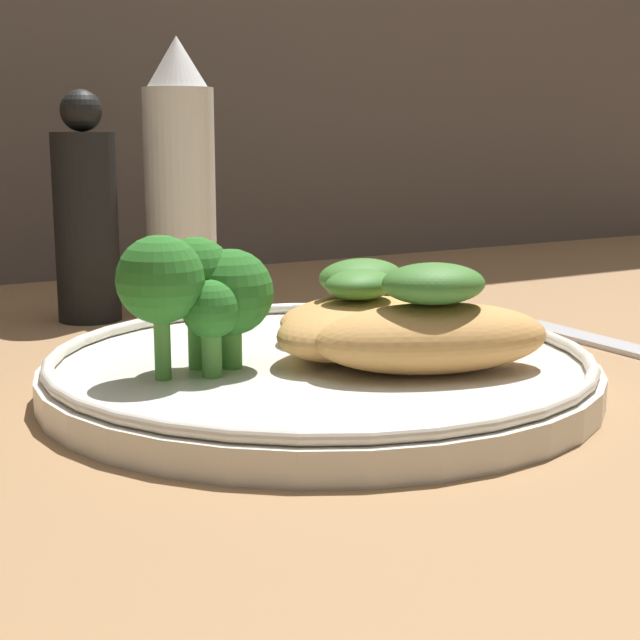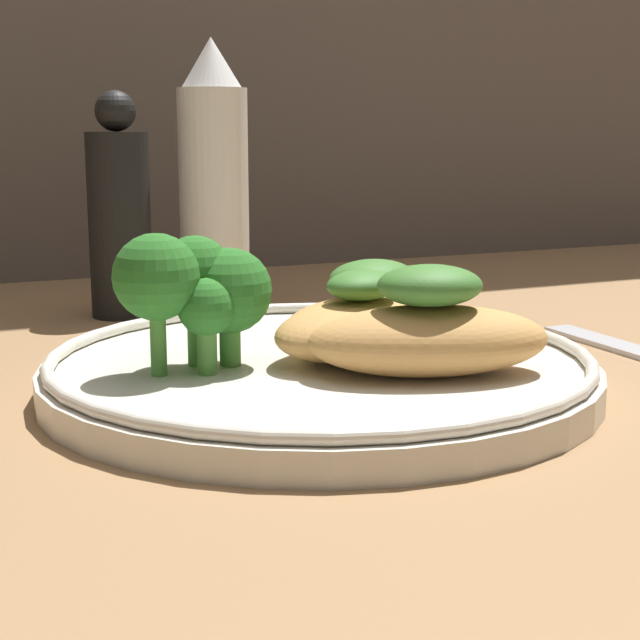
{
  "view_description": "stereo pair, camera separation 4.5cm",
  "coord_description": "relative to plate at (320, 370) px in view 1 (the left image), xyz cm",
  "views": [
    {
      "loc": [
        -22.58,
        -38.55,
        12.22
      ],
      "look_at": [
        0.0,
        0.0,
        3.4
      ],
      "focal_mm": 55.0,
      "sensor_mm": 36.0,
      "label": 1
    },
    {
      "loc": [
        -18.54,
        -40.64,
        12.22
      ],
      "look_at": [
        0.0,
        0.0,
        3.4
      ],
      "focal_mm": 55.0,
      "sensor_mm": 36.0,
      "label": 2
    }
  ],
  "objects": [
    {
      "name": "pepper_grinder",
      "position": [
        -4.05,
        22.37,
        5.58
      ],
      "size": [
        4.0,
        4.0,
        14.52
      ],
      "color": "black",
      "rests_on": "ground_plane"
    },
    {
      "name": "broccoli_bunch",
      "position": [
        -5.65,
        0.95,
        4.24
      ],
      "size": [
        7.37,
        4.79,
        6.33
      ],
      "color": "#4C8E38",
      "rests_on": "plate"
    },
    {
      "name": "plate",
      "position": [
        0.0,
        0.0,
        0.0
      ],
      "size": [
        25.99,
        25.99,
        2.0
      ],
      "color": "silver",
      "rests_on": "ground_plane"
    },
    {
      "name": "grilled_meat_middle",
      "position": [
        2.19,
        -0.2,
        1.99
      ],
      "size": [
        11.4,
        9.09,
        4.21
      ],
      "color": "tan",
      "rests_on": "plate"
    },
    {
      "name": "ground_plane",
      "position": [
        0.0,
        0.0,
        -1.49
      ],
      "size": [
        180.0,
        180.0,
        1.0
      ],
      "primitive_type": "cube",
      "color": "#936D47"
    },
    {
      "name": "grilled_meat_back",
      "position": [
        4.81,
        3.94,
        1.95
      ],
      "size": [
        10.9,
        7.71,
        4.09
      ],
      "color": "tan",
      "rests_on": "plate"
    },
    {
      "name": "fork",
      "position": [
        18.83,
        -1.34,
        -0.69
      ],
      "size": [
        2.05,
        16.07,
        0.6
      ],
      "color": "silver",
      "rests_on": "ground_plane"
    },
    {
      "name": "sauce_bottle",
      "position": [
        2.38,
        22.37,
        7.62
      ],
      "size": [
        4.65,
        4.65,
        17.99
      ],
      "color": "white",
      "rests_on": "ground_plane"
    },
    {
      "name": "grilled_meat_front",
      "position": [
        3.39,
        -4.15,
        2.32
      ],
      "size": [
        11.96,
        8.45,
        4.93
      ],
      "color": "tan",
      "rests_on": "plate"
    }
  ]
}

